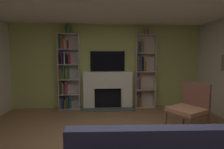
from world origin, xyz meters
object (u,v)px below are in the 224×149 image
Objects in this scene: armchair at (190,107)px; bookshelf_right at (143,72)px; bookshelf_left at (67,73)px; vase_with_flowers at (146,31)px; fireplace at (108,89)px; potted_plant at (68,28)px; coffee_table at (141,149)px; tv at (108,61)px.

bookshelf_right is at bearing 104.96° from armchair.
vase_with_flowers is at bearing -1.18° from bookshelf_left.
vase_with_flowers is (1.14, -0.04, 1.73)m from fireplace.
bookshelf_left is at bearing 146.54° from potted_plant.
vase_with_flowers is 0.33× the size of coffee_table.
bookshelf_left is 2.18× the size of armchair.
tv reaches higher than armchair.
coffee_table is (0.26, -3.35, -1.04)m from tv.
potted_plant is (-1.14, -0.04, 1.78)m from fireplace.
fireplace reaches higher than coffee_table.
fireplace is 1.88× the size of coffee_table.
bookshelf_left reaches higher than tv.
vase_with_flowers reaches higher than bookshelf_left.
armchair is at bearing 45.28° from coffee_table.
armchair is 1.90m from coffee_table.
bookshelf_right is (1.07, -0.06, -0.32)m from tv.
armchair is at bearing -75.04° from bookshelf_right.
vase_with_flowers is at bearing -6.00° from tv.
bookshelf_right is at bearing 1.50° from potted_plant.
coffee_table is at bearing -85.65° from tv.
potted_plant is at bearing -33.46° from bookshelf_left.
fireplace is 1.54× the size of armchair.
bookshelf_left is 3.66m from coffee_table.
coffee_table is at bearing -134.72° from armchair.
vase_with_flowers is 3.87m from coffee_table.
tv reaches higher than coffee_table.
tv is at bearing 3.37° from bookshelf_left.
bookshelf_left is 2.66× the size of coffee_table.
bookshelf_left reaches higher than fireplace.
potted_plant is 0.27× the size of armchair.
tv is 1.26m from bookshelf_left.
tv is 0.47× the size of bookshelf_right.
tv is 1.46m from vase_with_flowers.
fireplace is 0.71× the size of bookshelf_right.
vase_with_flowers reaches higher than bookshelf_right.
potted_plant reaches higher than armchair.
tv is 3.79× the size of potted_plant.
tv is 3.52m from coffee_table.
fireplace is 0.84m from tv.
bookshelf_left is at bearing 114.14° from coffee_table.
armchair is 1.22× the size of coffee_table.
fireplace is 0.71× the size of bookshelf_left.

